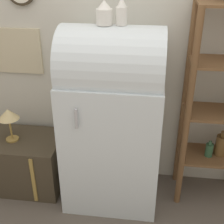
{
  "coord_description": "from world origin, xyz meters",
  "views": [
    {
      "loc": [
        0.28,
        -1.93,
        1.99
      ],
      "look_at": [
        -0.0,
        0.24,
        0.83
      ],
      "focal_mm": 50.0,
      "sensor_mm": 36.0,
      "label": 1
    }
  ],
  "objects_px": {
    "refrigerator": "(112,118)",
    "vase_center": "(122,12)",
    "suitcase_trunk": "(21,161)",
    "vase_left": "(104,13)",
    "desk_lamp": "(8,116)"
  },
  "relations": [
    {
      "from": "refrigerator",
      "to": "vase_center",
      "type": "bearing_deg",
      "value": 8.05
    },
    {
      "from": "suitcase_trunk",
      "to": "vase_left",
      "type": "bearing_deg",
      "value": -1.88
    },
    {
      "from": "vase_center",
      "to": "desk_lamp",
      "type": "distance_m",
      "value": 1.29
    },
    {
      "from": "refrigerator",
      "to": "vase_center",
      "type": "height_order",
      "value": "vase_center"
    },
    {
      "from": "suitcase_trunk",
      "to": "vase_center",
      "type": "xyz_separation_m",
      "value": [
        0.92,
        -0.02,
        1.35
      ]
    },
    {
      "from": "refrigerator",
      "to": "desk_lamp",
      "type": "bearing_deg",
      "value": 179.64
    },
    {
      "from": "refrigerator",
      "to": "desk_lamp",
      "type": "relative_size",
      "value": 5.0
    },
    {
      "from": "suitcase_trunk",
      "to": "refrigerator",
      "type": "bearing_deg",
      "value": -1.88
    },
    {
      "from": "suitcase_trunk",
      "to": "desk_lamp",
      "type": "distance_m",
      "value": 0.49
    },
    {
      "from": "vase_left",
      "to": "vase_center",
      "type": "xyz_separation_m",
      "value": [
        0.12,
        0.01,
        0.01
      ]
    },
    {
      "from": "refrigerator",
      "to": "suitcase_trunk",
      "type": "height_order",
      "value": "refrigerator"
    },
    {
      "from": "suitcase_trunk",
      "to": "vase_center",
      "type": "height_order",
      "value": "vase_center"
    },
    {
      "from": "vase_center",
      "to": "desk_lamp",
      "type": "xyz_separation_m",
      "value": [
        -0.95,
        -0.0,
        -0.87
      ]
    },
    {
      "from": "desk_lamp",
      "to": "vase_left",
      "type": "bearing_deg",
      "value": -0.25
    },
    {
      "from": "suitcase_trunk",
      "to": "vase_left",
      "type": "xyz_separation_m",
      "value": [
        0.8,
        -0.03,
        1.34
      ]
    }
  ]
}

